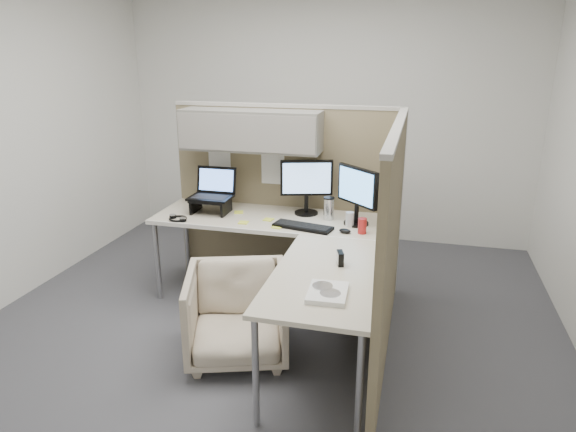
% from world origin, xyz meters
% --- Properties ---
extents(ground, '(4.50, 4.50, 0.00)m').
position_xyz_m(ground, '(0.00, 0.00, 0.00)').
color(ground, '#434349').
rests_on(ground, ground).
extents(partition_back, '(2.00, 0.36, 1.63)m').
position_xyz_m(partition_back, '(-0.22, 0.83, 1.10)').
color(partition_back, '#827355').
rests_on(partition_back, ground).
extents(partition_right, '(0.07, 2.03, 1.63)m').
position_xyz_m(partition_right, '(0.90, -0.07, 0.82)').
color(partition_right, '#827355').
rests_on(partition_right, ground).
extents(desk, '(2.00, 1.98, 0.73)m').
position_xyz_m(desk, '(0.12, 0.13, 0.69)').
color(desk, beige).
rests_on(desk, ground).
extents(office_chair, '(0.85, 0.82, 0.70)m').
position_xyz_m(office_chair, '(-0.10, -0.40, 0.35)').
color(office_chair, beige).
rests_on(office_chair, ground).
extents(monitor_left, '(0.43, 0.20, 0.47)m').
position_xyz_m(monitor_left, '(0.14, 0.71, 1.00)').
color(monitor_left, black).
rests_on(monitor_left, desk).
extents(monitor_right, '(0.35, 0.32, 0.47)m').
position_xyz_m(monitor_right, '(0.59, 0.54, 1.00)').
color(monitor_right, black).
rests_on(monitor_right, desk).
extents(laptop_station, '(0.36, 0.31, 0.37)m').
position_xyz_m(laptop_station, '(-0.66, 0.56, 0.87)').
color(laptop_station, black).
rests_on(laptop_station, desk).
extents(keyboard, '(0.49, 0.25, 0.02)m').
position_xyz_m(keyboard, '(0.20, 0.34, 0.74)').
color(keyboard, black).
rests_on(keyboard, desk).
extents(mouse, '(0.11, 0.08, 0.03)m').
position_xyz_m(mouse, '(0.54, 0.31, 0.75)').
color(mouse, black).
rests_on(mouse, desk).
extents(travel_mug, '(0.09, 0.09, 0.19)m').
position_xyz_m(travel_mug, '(0.35, 0.61, 0.83)').
color(travel_mug, silver).
rests_on(travel_mug, desk).
extents(soda_can_green, '(0.07, 0.07, 0.12)m').
position_xyz_m(soda_can_green, '(0.66, 0.34, 0.79)').
color(soda_can_green, '#B21E1E').
rests_on(soda_can_green, desk).
extents(soda_can_silver, '(0.07, 0.07, 0.12)m').
position_xyz_m(soda_can_silver, '(0.55, 0.47, 0.79)').
color(soda_can_silver, silver).
rests_on(soda_can_silver, desk).
extents(sticky_note_a, '(0.08, 0.08, 0.01)m').
position_xyz_m(sticky_note_a, '(-0.30, 0.34, 0.73)').
color(sticky_note_a, '#DBE33B').
rests_on(sticky_note_a, desk).
extents(sticky_note_b, '(0.09, 0.09, 0.01)m').
position_xyz_m(sticky_note_b, '(-0.00, 0.30, 0.73)').
color(sticky_note_b, '#DBE33B').
rests_on(sticky_note_b, desk).
extents(sticky_note_c, '(0.10, 0.10, 0.01)m').
position_xyz_m(sticky_note_c, '(-0.43, 0.59, 0.73)').
color(sticky_note_c, '#DBE33B').
rests_on(sticky_note_c, desk).
extents(sticky_note_d, '(0.09, 0.09, 0.01)m').
position_xyz_m(sticky_note_d, '(-0.12, 0.46, 0.73)').
color(sticky_note_d, '#DBE33B').
rests_on(sticky_note_d, desk).
extents(headphones, '(0.20, 0.20, 0.03)m').
position_xyz_m(headphones, '(-0.85, 0.28, 0.74)').
color(headphones, black).
rests_on(headphones, desk).
extents(paper_stack, '(0.24, 0.29, 0.03)m').
position_xyz_m(paper_stack, '(0.59, -0.75, 0.75)').
color(paper_stack, white).
rests_on(paper_stack, desk).
extents(desk_clock, '(0.06, 0.10, 0.09)m').
position_xyz_m(desk_clock, '(0.59, -0.30, 0.78)').
color(desk_clock, black).
rests_on(desk_clock, desk).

